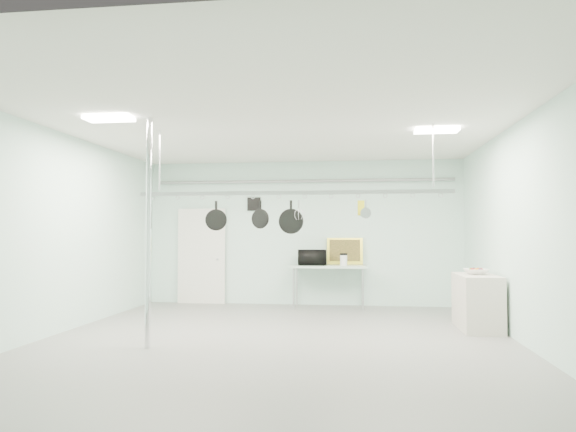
# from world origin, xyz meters

# --- Properties ---
(floor) EXTENTS (8.00, 8.00, 0.00)m
(floor) POSITION_xyz_m (0.00, 0.00, 0.00)
(floor) COLOR gray
(floor) RESTS_ON ground
(ceiling) EXTENTS (7.00, 8.00, 0.02)m
(ceiling) POSITION_xyz_m (0.00, 0.00, 3.19)
(ceiling) COLOR silver
(ceiling) RESTS_ON back_wall
(back_wall) EXTENTS (7.00, 0.02, 3.20)m
(back_wall) POSITION_xyz_m (0.00, 3.99, 1.60)
(back_wall) COLOR silver
(back_wall) RESTS_ON floor
(right_wall) EXTENTS (0.02, 8.00, 3.20)m
(right_wall) POSITION_xyz_m (3.49, 0.00, 1.60)
(right_wall) COLOR silver
(right_wall) RESTS_ON floor
(door) EXTENTS (1.10, 0.10, 2.20)m
(door) POSITION_xyz_m (-2.30, 3.94, 1.05)
(door) COLOR silver
(door) RESTS_ON floor
(wall_vent) EXTENTS (0.30, 0.04, 0.30)m
(wall_vent) POSITION_xyz_m (-1.10, 3.97, 2.25)
(wall_vent) COLOR black
(wall_vent) RESTS_ON back_wall
(conduit_pipe) EXTENTS (6.60, 0.07, 0.07)m
(conduit_pipe) POSITION_xyz_m (0.00, 3.90, 2.75)
(conduit_pipe) COLOR gray
(conduit_pipe) RESTS_ON back_wall
(chrome_pole) EXTENTS (0.08, 0.08, 3.20)m
(chrome_pole) POSITION_xyz_m (-1.70, -0.60, 1.60)
(chrome_pole) COLOR silver
(chrome_pole) RESTS_ON floor
(prep_table) EXTENTS (1.60, 0.70, 0.91)m
(prep_table) POSITION_xyz_m (0.60, 3.60, 0.83)
(prep_table) COLOR #9EBAA6
(prep_table) RESTS_ON floor
(side_cabinet) EXTENTS (0.60, 1.20, 0.90)m
(side_cabinet) POSITION_xyz_m (3.15, 1.40, 0.45)
(side_cabinet) COLOR beige
(side_cabinet) RESTS_ON floor
(pot_rack) EXTENTS (4.80, 0.06, 1.00)m
(pot_rack) POSITION_xyz_m (0.20, 0.30, 2.23)
(pot_rack) COLOR #B7B7BC
(pot_rack) RESTS_ON ceiling
(light_panel_left) EXTENTS (0.65, 0.30, 0.05)m
(light_panel_left) POSITION_xyz_m (-2.20, -0.80, 3.16)
(light_panel_left) COLOR white
(light_panel_left) RESTS_ON ceiling
(light_panel_right) EXTENTS (0.65, 0.30, 0.05)m
(light_panel_right) POSITION_xyz_m (2.40, 0.60, 3.16)
(light_panel_right) COLOR white
(light_panel_right) RESTS_ON ceiling
(microwave) EXTENTS (0.64, 0.48, 0.33)m
(microwave) POSITION_xyz_m (0.25, 3.55, 1.07)
(microwave) COLOR black
(microwave) RESTS_ON prep_table
(coffee_canister) EXTENTS (0.19, 0.19, 0.22)m
(coffee_canister) POSITION_xyz_m (0.92, 3.45, 1.02)
(coffee_canister) COLOR silver
(coffee_canister) RESTS_ON prep_table
(painting_large) EXTENTS (0.78, 0.15, 0.58)m
(painting_large) POSITION_xyz_m (0.94, 3.90, 1.20)
(painting_large) COLOR gold
(painting_large) RESTS_ON prep_table
(painting_small) EXTENTS (0.30, 0.09, 0.25)m
(painting_small) POSITION_xyz_m (1.06, 3.90, 1.03)
(painting_small) COLOR black
(painting_small) RESTS_ON prep_table
(fruit_bowl) EXTENTS (0.43, 0.43, 0.10)m
(fruit_bowl) POSITION_xyz_m (3.14, 1.43, 0.95)
(fruit_bowl) COLOR silver
(fruit_bowl) RESTS_ON side_cabinet
(skillet_left) EXTENTS (0.33, 0.16, 0.45)m
(skillet_left) POSITION_xyz_m (-0.98, 0.30, 1.86)
(skillet_left) COLOR black
(skillet_left) RESTS_ON pot_rack
(skillet_mid) EXTENTS (0.30, 0.15, 0.42)m
(skillet_mid) POSITION_xyz_m (-0.29, 0.30, 1.88)
(skillet_mid) COLOR black
(skillet_mid) RESTS_ON pot_rack
(skillet_right) EXTENTS (0.38, 0.09, 0.51)m
(skillet_right) POSITION_xyz_m (0.19, 0.30, 1.83)
(skillet_right) COLOR black
(skillet_right) RESTS_ON pot_rack
(whisk) EXTENTS (0.20, 0.20, 0.28)m
(whisk) POSITION_xyz_m (0.31, 0.30, 1.94)
(whisk) COLOR #A9A9AD
(whisk) RESTS_ON pot_rack
(grater) EXTENTS (0.10, 0.03, 0.24)m
(grater) POSITION_xyz_m (1.24, 0.30, 1.96)
(grater) COLOR gold
(grater) RESTS_ON pot_rack
(saucepan) EXTENTS (0.18, 0.14, 0.28)m
(saucepan) POSITION_xyz_m (1.31, 0.30, 1.94)
(saucepan) COLOR #A5A5A9
(saucepan) RESTS_ON pot_rack
(fruit_cluster) EXTENTS (0.24, 0.24, 0.09)m
(fruit_cluster) POSITION_xyz_m (3.14, 1.43, 0.99)
(fruit_cluster) COLOR maroon
(fruit_cluster) RESTS_ON fruit_bowl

